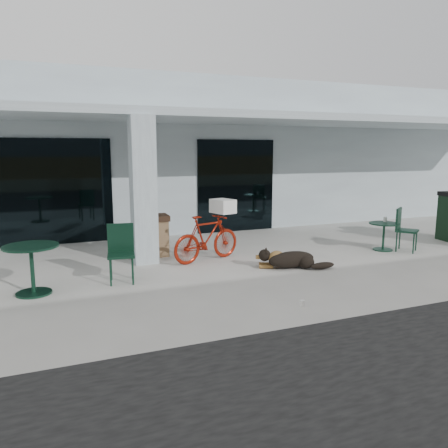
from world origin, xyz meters
name	(u,v)px	position (x,y,z in m)	size (l,w,h in m)	color
ground	(253,284)	(0.00, 0.00, 0.00)	(80.00, 80.00, 0.00)	beige
building	(150,154)	(0.00, 8.50, 2.25)	(22.00, 7.00, 4.50)	silver
storefront_glass_left	(56,192)	(-3.20, 4.98, 1.35)	(2.80, 0.06, 2.70)	black
storefront_glass_right	(236,186)	(1.80, 4.98, 1.35)	(2.40, 0.06, 2.70)	black
column	(143,190)	(-1.50, 2.30, 1.56)	(0.50, 0.50, 3.12)	silver
overhang	(191,117)	(0.00, 3.60, 3.21)	(22.00, 2.80, 0.18)	silver
bicycle	(207,238)	(-0.22, 1.90, 0.51)	(0.48, 1.70, 1.02)	maroon
laundry_basket	(223,206)	(0.21, 2.03, 1.18)	(0.51, 0.38, 0.30)	white
dog	(291,259)	(1.20, 0.70, 0.20)	(1.20, 0.40, 0.40)	black
cup_near_dog	(302,303)	(0.22, -1.31, 0.05)	(0.08, 0.08, 0.10)	white
cafe_table_near	(32,270)	(-3.69, 0.89, 0.42)	(0.90, 0.90, 0.84)	#133827
cafe_chair_near	(121,254)	(-2.20, 1.00, 0.53)	(0.48, 0.53, 1.07)	#133827
cafe_table_far	(383,237)	(4.11, 1.30, 0.33)	(0.71, 0.71, 0.67)	#133827
cafe_chair_far_a	(407,230)	(4.54, 1.00, 0.52)	(0.47, 0.51, 1.03)	#133827
cup_on_table	(385,220)	(4.24, 1.42, 0.73)	(0.08, 0.08, 0.12)	white
trash_receptacle	(156,235)	(-1.13, 2.80, 0.47)	(0.56, 0.56, 0.95)	brown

